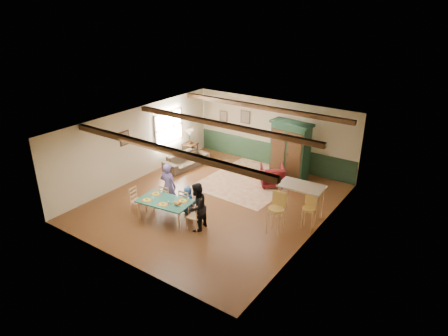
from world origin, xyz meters
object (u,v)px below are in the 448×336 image
Objects in this scene: person_man at (168,186)px; counter_table at (300,202)px; bar_stool_right at (309,213)px; person_woman at (197,207)px; dining_chair_far_left at (168,197)px; table_lamp at (190,137)px; armoire at (290,150)px; dining_chair_end_left at (138,201)px; dining_chair_end_right at (194,216)px; dining_table at (165,211)px; bar_stool_left at (276,214)px; armchair at (272,176)px; cat at (177,203)px; person_child at (188,200)px; dining_chair_far_right at (187,202)px; end_table at (190,151)px; sofa at (186,160)px.

counter_table is at bearing -161.79° from person_man.
person_woman is at bearing -151.97° from bar_stool_right.
table_lamp reaches higher than dining_chair_far_left.
dining_chair_end_left is at bearing -111.63° from armoire.
counter_table is (2.28, 2.35, 0.13)m from dining_chair_end_right.
dining_table is at bearing -59.24° from table_lamp.
person_woman is 0.68× the size of armoire.
person_man is (-0.01, 0.07, 0.35)m from dining_chair_far_left.
table_lamp is (-1.61, 4.56, 0.53)m from dining_chair_end_left.
dining_chair_end_left is 0.68× the size of bar_stool_left.
armchair is at bearing -38.64° from dining_chair_end_left.
dining_chair_far_left is at bearing -113.57° from person_woman.
dining_chair_end_left is at bearing 176.63° from cat.
dining_table is 4.30m from bar_stool_right.
person_child is at bearing -62.70° from dining_chair_end_left.
dining_chair_far_right is 0.94m from dining_chair_end_right.
person_child is at bearing -150.50° from counter_table.
person_woman reaches higher than dining_chair_far_right.
person_man is at bearing -154.19° from counter_table.
dining_chair_end_left is at bearing -148.83° from counter_table.
dining_chair_far_right and dining_chair_end_left have the same top height.
armchair is (1.95, 3.39, -0.40)m from person_man.
armchair is at bearing 68.71° from cat.
person_child is (0.71, 0.17, 0.02)m from dining_chair_far_left.
cat is 0.54× the size of table_lamp.
bar_stool_left reaches higher than dining_table.
dining_chair_far_left and dining_chair_far_right have the same top height.
end_table is at bearing -40.50° from armchair.
dining_chair_end_right is at bearing 7.59° from dining_table.
dining_chair_end_right is 0.55× the size of person_man.
counter_table reaches higher than end_table.
table_lamp is (0.00, 0.00, 0.63)m from end_table.
table_lamp reaches higher than cat.
end_table is (-3.75, 4.28, -0.41)m from person_woman.
bar_stool_left is (3.54, 0.62, -0.15)m from person_man.
sofa is at bearing 153.07° from bar_stool_left.
dining_table is 0.83× the size of sofa.
sofa is 1.79× the size of bar_stool_right.
person_woman is (0.09, 0.01, 0.32)m from dining_chair_end_right.
dining_chair_far_left is 3.60m from bar_stool_left.
counter_table is (3.75, 1.89, 0.13)m from dining_chair_far_left.
dining_chair_far_right is 3.53m from counter_table.
dining_chair_end_right is 5.66m from table_lamp.
armoire reaches higher than table_lamp.
sofa is 0.92m from end_table.
dining_chair_far_left is 4.41m from end_table.
dining_chair_end_left is 2.19m from person_woman.
armoire reaches higher than bar_stool_right.
dining_chair_end_left is 5.86m from armoire.
dining_chair_far_right is at bearing -52.12° from table_lamp.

